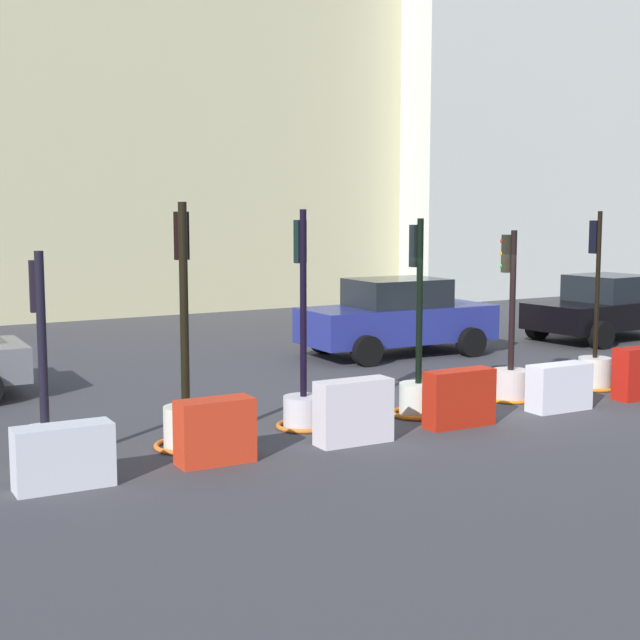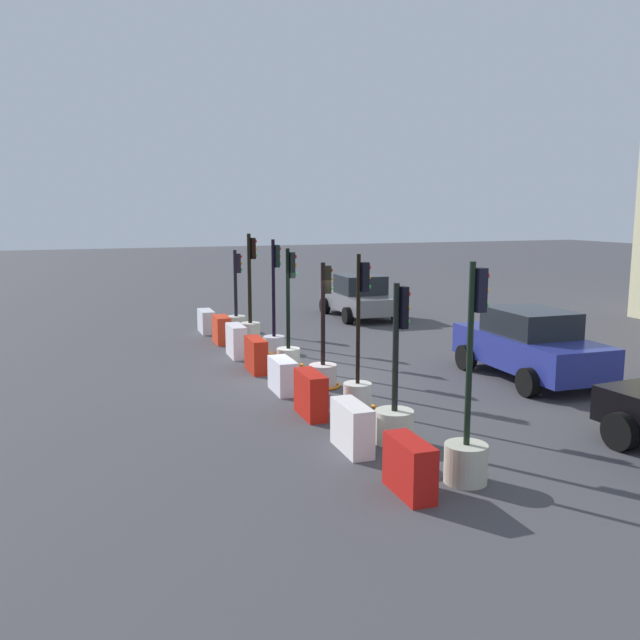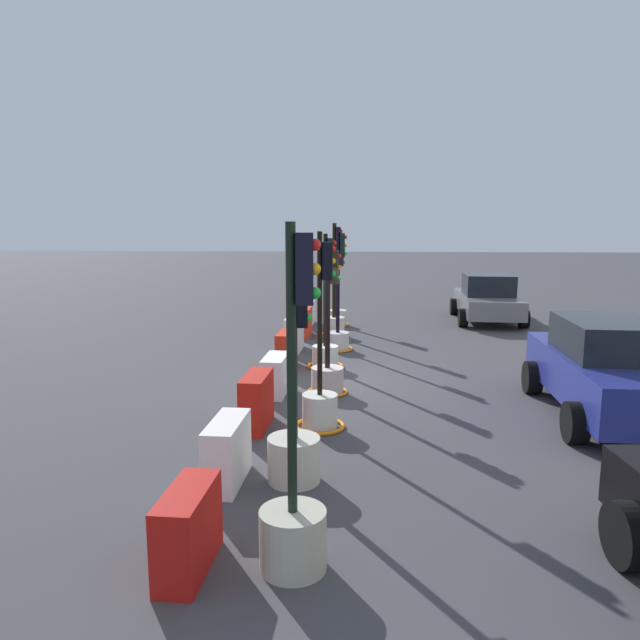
# 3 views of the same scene
# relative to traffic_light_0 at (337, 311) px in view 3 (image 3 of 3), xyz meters

# --- Properties ---
(ground_plane) EXTENTS (120.00, 120.00, 0.00)m
(ground_plane) POSITION_rel_traffic_light_0_xyz_m (6.98, -0.00, -0.50)
(ground_plane) COLOR #403F44
(traffic_light_0) EXTENTS (0.82, 0.82, 2.76)m
(traffic_light_0) POSITION_rel_traffic_light_0_xyz_m (0.00, 0.00, 0.00)
(traffic_light_0) COLOR silver
(traffic_light_0) RESTS_ON ground_plane
(traffic_light_1) EXTENTS (0.90, 0.90, 3.37)m
(traffic_light_1) POSITION_rel_traffic_light_0_xyz_m (1.91, -0.01, 0.09)
(traffic_light_1) COLOR silver
(traffic_light_1) RESTS_ON ground_plane
(traffic_light_2) EXTENTS (0.84, 0.84, 3.27)m
(traffic_light_2) POSITION_rel_traffic_light_0_xyz_m (3.87, 0.17, 0.02)
(traffic_light_2) COLOR silver
(traffic_light_2) RESTS_ON ground_plane
(traffic_light_3) EXTENTS (0.87, 0.87, 3.12)m
(traffic_light_3) POSITION_rel_traffic_light_0_xyz_m (5.84, -0.04, 0.03)
(traffic_light_3) COLOR silver
(traffic_light_3) RESTS_ON ground_plane
(traffic_light_4) EXTENTS (0.81, 0.81, 2.91)m
(traffic_light_4) POSITION_rel_traffic_light_0_xyz_m (7.92, 0.13, -0.00)
(traffic_light_4) COLOR beige
(traffic_light_4) RESTS_ON ground_plane
(traffic_light_5) EXTENTS (0.84, 0.84, 3.22)m
(traffic_light_5) POSITION_rel_traffic_light_0_xyz_m (9.94, 0.12, 0.01)
(traffic_light_5) COLOR silver
(traffic_light_5) RESTS_ON ground_plane
(traffic_light_6) EXTENTS (0.69, 0.69, 2.86)m
(traffic_light_6) POSITION_rel_traffic_light_0_xyz_m (11.99, -0.08, 0.04)
(traffic_light_6) COLOR beige
(traffic_light_6) RESTS_ON ground_plane
(traffic_light_7) EXTENTS (0.66, 0.66, 3.36)m
(traffic_light_7) POSITION_rel_traffic_light_0_xyz_m (13.94, 0.14, 0.12)
(traffic_light_7) COLOR #B7B6A1
(traffic_light_7) RESTS_ON ground_plane
(construction_barrier_0) EXTENTS (1.16, 0.46, 0.76)m
(construction_barrier_0) POSITION_rel_traffic_light_0_xyz_m (-0.04, -1.03, -0.11)
(construction_barrier_0) COLOR silver
(construction_barrier_0) RESTS_ON ground_plane
(construction_barrier_1) EXTENTS (1.01, 0.45, 0.84)m
(construction_barrier_1) POSITION_rel_traffic_light_0_xyz_m (1.93, -0.94, -0.07)
(construction_barrier_1) COLOR red
(construction_barrier_1) RESTS_ON ground_plane
(construction_barrier_2) EXTENTS (1.12, 0.42, 0.90)m
(construction_barrier_2) POSITION_rel_traffic_light_0_xyz_m (4.02, -0.99, -0.04)
(construction_barrier_2) COLOR silver
(construction_barrier_2) RESTS_ON ground_plane
(construction_barrier_3) EXTENTS (1.13, 0.40, 0.87)m
(construction_barrier_3) POSITION_rel_traffic_light_0_xyz_m (5.94, -0.95, -0.06)
(construction_barrier_3) COLOR #B6200F
(construction_barrier_3) RESTS_ON ground_plane
(construction_barrier_4) EXTENTS (1.09, 0.46, 0.76)m
(construction_barrier_4) POSITION_rel_traffic_light_0_xyz_m (8.05, -0.90, -0.11)
(construction_barrier_4) COLOR silver
(construction_barrier_4) RESTS_ON ground_plane
(construction_barrier_5) EXTENTS (1.10, 0.42, 0.90)m
(construction_barrier_5) POSITION_rel_traffic_light_0_xyz_m (9.99, -0.93, -0.05)
(construction_barrier_5) COLOR red
(construction_barrier_5) RESTS_ON ground_plane
(construction_barrier_6) EXTENTS (1.11, 0.43, 0.84)m
(construction_barrier_6) POSITION_rel_traffic_light_0_xyz_m (12.09, -0.94, -0.08)
(construction_barrier_6) COLOR white
(construction_barrier_6) RESTS_ON ground_plane
(construction_barrier_7) EXTENTS (1.05, 0.42, 0.82)m
(construction_barrier_7) POSITION_rel_traffic_light_0_xyz_m (14.03, -0.88, -0.08)
(construction_barrier_7) COLOR #B81611
(construction_barrier_7) RESTS_ON ground_plane
(car_grey_saloon) EXTENTS (4.37, 2.36, 1.63)m
(car_grey_saloon) POSITION_rel_traffic_light_0_xyz_m (-1.25, 5.16, 0.28)
(car_grey_saloon) COLOR slate
(car_grey_saloon) RESTS_ON ground_plane
(car_blue_estate) EXTENTS (4.41, 2.30, 1.72)m
(car_blue_estate) POSITION_rel_traffic_light_0_xyz_m (9.03, 5.07, 0.36)
(car_blue_estate) COLOR navy
(car_blue_estate) RESTS_ON ground_plane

